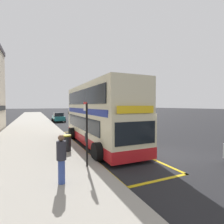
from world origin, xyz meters
name	(u,v)px	position (x,y,z in m)	size (l,w,h in m)	color
ground_plane	(66,118)	(0.00, 32.00, 0.00)	(260.00, 260.00, 0.00)	black
pavement_near	(33,119)	(-7.00, 32.00, 0.07)	(6.00, 76.00, 0.14)	gray
double_decker_bus	(99,117)	(-2.46, 4.00, 2.06)	(3.25, 10.21, 4.40)	beige
bus_bay_markings	(98,144)	(-2.47, 4.12, 0.01)	(3.07, 13.96, 0.01)	gold
bus_stop_sign	(86,129)	(-4.67, -0.42, 1.83)	(0.09, 0.51, 2.93)	black
parked_car_grey_across	(72,112)	(4.87, 49.12, 0.80)	(2.09, 4.20, 1.62)	slate
parked_car_teal_kerbside	(58,117)	(-2.81, 23.60, 0.80)	(2.09, 4.20, 1.62)	#196066
pedestrian_waiting_near_sign	(61,157)	(-5.98, -1.78, 1.09)	(0.34, 0.34, 1.74)	#33478C
litter_bin	(67,143)	(-5.04, 2.59, 0.63)	(0.53, 0.53, 0.98)	black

